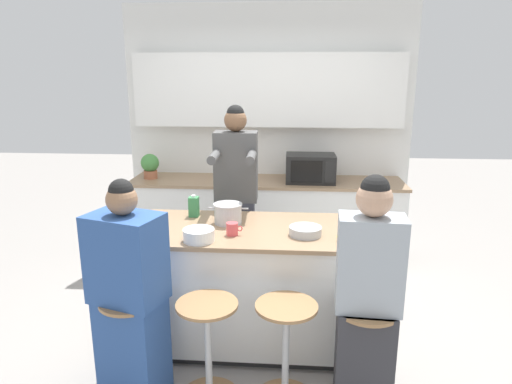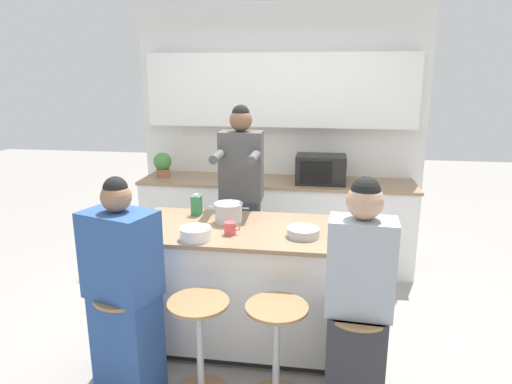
{
  "view_description": "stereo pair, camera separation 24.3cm",
  "coord_description": "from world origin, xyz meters",
  "px_view_note": "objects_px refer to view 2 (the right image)",
  "views": [
    {
      "loc": [
        0.24,
        -3.12,
        2.0
      ],
      "look_at": [
        0.0,
        0.08,
        1.16
      ],
      "focal_mm": 32.0,
      "sensor_mm": 36.0,
      "label": 1
    },
    {
      "loc": [
        0.48,
        -3.1,
        2.0
      ],
      "look_at": [
        0.0,
        0.08,
        1.16
      ],
      "focal_mm": 32.0,
      "sensor_mm": 36.0,
      "label": 2
    }
  ],
  "objects_px": {
    "microwave": "(321,169)",
    "potted_plant": "(163,164)",
    "bar_stool_center_right": "(276,350)",
    "person_seated_near": "(358,309)",
    "kitchen_island": "(254,285)",
    "bar_stool_leftmost": "(128,337)",
    "person_cooking": "(241,206)",
    "cooking_pot": "(228,213)",
    "person_wrapped_blanket": "(124,294)",
    "banana_bunch": "(343,239)",
    "bar_stool_center_left": "(200,345)",
    "coffee_cup_near": "(230,228)",
    "juice_carton": "(197,205)",
    "bar_stool_rightmost": "(356,357)",
    "fruit_bowl": "(303,232)"
  },
  "relations": [
    {
      "from": "kitchen_island",
      "to": "bar_stool_leftmost",
      "type": "distance_m",
      "value": 0.98
    },
    {
      "from": "bar_stool_rightmost",
      "to": "potted_plant",
      "type": "distance_m",
      "value": 2.99
    },
    {
      "from": "bar_stool_center_right",
      "to": "bar_stool_rightmost",
      "type": "relative_size",
      "value": 1.0
    },
    {
      "from": "bar_stool_leftmost",
      "to": "fruit_bowl",
      "type": "xyz_separation_m",
      "value": [
        1.07,
        0.55,
        0.57
      ]
    },
    {
      "from": "person_seated_near",
      "to": "fruit_bowl",
      "type": "relative_size",
      "value": 6.51
    },
    {
      "from": "bar_stool_center_left",
      "to": "coffee_cup_near",
      "type": "bearing_deg",
      "value": 80.16
    },
    {
      "from": "coffee_cup_near",
      "to": "juice_carton",
      "type": "distance_m",
      "value": 0.54
    },
    {
      "from": "bar_stool_rightmost",
      "to": "person_seated_near",
      "type": "distance_m",
      "value": 0.32
    },
    {
      "from": "cooking_pot",
      "to": "fruit_bowl",
      "type": "relative_size",
      "value": 1.35
    },
    {
      "from": "kitchen_island",
      "to": "bar_stool_rightmost",
      "type": "relative_size",
      "value": 2.69
    },
    {
      "from": "cooking_pot",
      "to": "kitchen_island",
      "type": "bearing_deg",
      "value": -25.38
    },
    {
      "from": "cooking_pot",
      "to": "banana_bunch",
      "type": "bearing_deg",
      "value": -19.52
    },
    {
      "from": "person_wrapped_blanket",
      "to": "juice_carton",
      "type": "distance_m",
      "value": 0.99
    },
    {
      "from": "person_wrapped_blanket",
      "to": "banana_bunch",
      "type": "distance_m",
      "value": 1.45
    },
    {
      "from": "bar_stool_center_left",
      "to": "person_cooking",
      "type": "xyz_separation_m",
      "value": [
        0.03,
        1.32,
        0.51
      ]
    },
    {
      "from": "bar_stool_center_right",
      "to": "cooking_pot",
      "type": "height_order",
      "value": "cooking_pot"
    },
    {
      "from": "bar_stool_leftmost",
      "to": "person_wrapped_blanket",
      "type": "xyz_separation_m",
      "value": [
        -0.0,
        -0.0,
        0.3
      ]
    },
    {
      "from": "bar_stool_center_right",
      "to": "person_wrapped_blanket",
      "type": "distance_m",
      "value": 1.0
    },
    {
      "from": "person_cooking",
      "to": "cooking_pot",
      "type": "xyz_separation_m",
      "value": [
        0.0,
        -0.54,
        0.11
      ]
    },
    {
      "from": "bar_stool_rightmost",
      "to": "coffee_cup_near",
      "type": "bearing_deg",
      "value": 149.28
    },
    {
      "from": "bar_stool_center_right",
      "to": "person_cooking",
      "type": "relative_size",
      "value": 0.38
    },
    {
      "from": "juice_carton",
      "to": "microwave",
      "type": "relative_size",
      "value": 0.35
    },
    {
      "from": "kitchen_island",
      "to": "microwave",
      "type": "xyz_separation_m",
      "value": [
        0.45,
        1.45,
        0.6
      ]
    },
    {
      "from": "bar_stool_center_left",
      "to": "person_wrapped_blanket",
      "type": "relative_size",
      "value": 0.47
    },
    {
      "from": "juice_carton",
      "to": "microwave",
      "type": "bearing_deg",
      "value": 51.7
    },
    {
      "from": "juice_carton",
      "to": "bar_stool_center_right",
      "type": "bearing_deg",
      "value": -51.03
    },
    {
      "from": "microwave",
      "to": "potted_plant",
      "type": "distance_m",
      "value": 1.68
    },
    {
      "from": "bar_stool_center_left",
      "to": "person_seated_near",
      "type": "relative_size",
      "value": 0.45
    },
    {
      "from": "person_seated_near",
      "to": "coffee_cup_near",
      "type": "bearing_deg",
      "value": 152.8
    },
    {
      "from": "person_cooking",
      "to": "juice_carton",
      "type": "relative_size",
      "value": 10.15
    },
    {
      "from": "coffee_cup_near",
      "to": "bar_stool_center_left",
      "type": "bearing_deg",
      "value": -99.84
    },
    {
      "from": "person_wrapped_blanket",
      "to": "juice_carton",
      "type": "bearing_deg",
      "value": 94.45
    },
    {
      "from": "person_cooking",
      "to": "potted_plant",
      "type": "relative_size",
      "value": 6.7
    },
    {
      "from": "bar_stool_center_right",
      "to": "potted_plant",
      "type": "height_order",
      "value": "potted_plant"
    },
    {
      "from": "potted_plant",
      "to": "bar_stool_center_left",
      "type": "bearing_deg",
      "value": -65.56
    },
    {
      "from": "kitchen_island",
      "to": "cooking_pot",
      "type": "distance_m",
      "value": 0.57
    },
    {
      "from": "kitchen_island",
      "to": "fruit_bowl",
      "type": "bearing_deg",
      "value": -18.64
    },
    {
      "from": "person_wrapped_blanket",
      "to": "banana_bunch",
      "type": "relative_size",
      "value": 9.24
    },
    {
      "from": "bar_stool_rightmost",
      "to": "banana_bunch",
      "type": "distance_m",
      "value": 0.74
    },
    {
      "from": "kitchen_island",
      "to": "bar_stool_center_right",
      "type": "xyz_separation_m",
      "value": [
        0.24,
        -0.67,
        -0.09
      ]
    },
    {
      "from": "person_cooking",
      "to": "potted_plant",
      "type": "bearing_deg",
      "value": 138.38
    },
    {
      "from": "person_seated_near",
      "to": "coffee_cup_near",
      "type": "xyz_separation_m",
      "value": [
        -0.86,
        0.52,
        0.27
      ]
    },
    {
      "from": "bar_stool_center_left",
      "to": "person_seated_near",
      "type": "distance_m",
      "value": 1.0
    },
    {
      "from": "bar_stool_center_right",
      "to": "banana_bunch",
      "type": "bearing_deg",
      "value": 50.45
    },
    {
      "from": "person_wrapped_blanket",
      "to": "fruit_bowl",
      "type": "distance_m",
      "value": 1.24
    },
    {
      "from": "bar_stool_center_left",
      "to": "juice_carton",
      "type": "bearing_deg",
      "value": 105.75
    },
    {
      "from": "bar_stool_center_right",
      "to": "person_seated_near",
      "type": "height_order",
      "value": "person_seated_near"
    },
    {
      "from": "bar_stool_leftmost",
      "to": "bar_stool_rightmost",
      "type": "relative_size",
      "value": 1.0
    },
    {
      "from": "kitchen_island",
      "to": "cooking_pot",
      "type": "relative_size",
      "value": 5.85
    },
    {
      "from": "person_cooking",
      "to": "juice_carton",
      "type": "distance_m",
      "value": 0.5
    }
  ]
}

